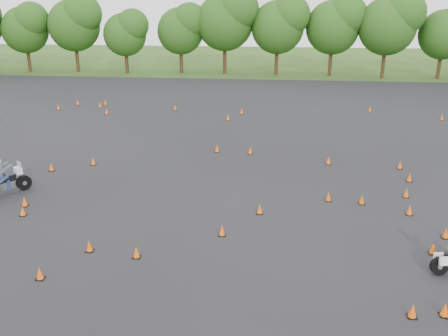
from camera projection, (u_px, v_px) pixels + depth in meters
name	position (u px, v px, depth m)	size (l,w,h in m)	color
ground	(215.00, 224.00, 22.05)	(140.00, 140.00, 0.00)	#2D5119
asphalt_pad	(227.00, 176.00, 27.66)	(62.00, 62.00, 0.00)	black
treeline	(278.00, 39.00, 53.35)	(86.96, 32.45, 10.70)	#244A15
traffic_cones	(227.00, 175.00, 27.19)	(36.02, 33.05, 0.45)	#EC5809
rider_grey	(5.00, 176.00, 24.89)	(2.57, 0.79, 1.98)	#44484C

